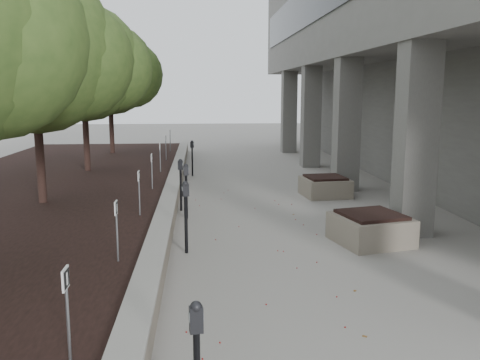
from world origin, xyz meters
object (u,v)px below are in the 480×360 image
crabapple_tree_5 (110,89)px  parking_meter_3 (181,185)px  planter_front (371,228)px  parking_meter_4 (186,191)px  parking_meter_5 (192,158)px  crabapple_tree_3 (35,86)px  crabapple_tree_4 (84,88)px  parking_meter_2 (186,217)px  planter_back (325,186)px

crabapple_tree_5 → parking_meter_3: 10.28m
planter_front → crabapple_tree_5: bearing=119.5°
crabapple_tree_5 → parking_meter_4: 11.12m
parking_meter_3 → parking_meter_5: 5.44m
crabapple_tree_3 → parking_meter_5: (3.47, 6.00, -2.47)m
crabapple_tree_3 → planter_front: 8.08m
parking_meter_3 → planter_front: parking_meter_3 is taller
crabapple_tree_3 → crabapple_tree_5: bearing=90.0°
crabapple_tree_3 → parking_meter_5: 7.36m
parking_meter_5 → planter_front: (3.65, -8.58, -0.34)m
parking_meter_5 → parking_meter_3: bearing=-71.9°
parking_meter_4 → planter_front: (3.72, -2.29, -0.36)m
parking_meter_3 → parking_meter_5: (0.22, 5.44, -0.02)m
parking_meter_5 → planter_front: bearing=-46.5°
crabapple_tree_5 → parking_meter_5: (3.47, -4.00, -2.47)m
crabapple_tree_4 → parking_meter_4: (3.41, -5.29, -2.45)m
parking_meter_3 → parking_meter_4: (0.16, -0.85, -0.00)m
crabapple_tree_3 → planter_front: size_ratio=4.12×
crabapple_tree_4 → parking_meter_3: bearing=-53.8°
parking_meter_3 → planter_front: bearing=-23.0°
parking_meter_2 → parking_meter_3: size_ratio=1.03×
parking_meter_4 → planter_back: (3.95, 2.39, -0.37)m
crabapple_tree_5 → parking_meter_3: bearing=-71.0°
crabapple_tree_3 → parking_meter_4: (3.41, -0.29, -2.45)m
crabapple_tree_3 → parking_meter_5: crabapple_tree_3 is taller
crabapple_tree_3 → crabapple_tree_4: size_ratio=1.00×
parking_meter_4 → planter_front: 4.38m
parking_meter_5 → planter_front: size_ratio=0.98×
planter_front → parking_meter_4: bearing=148.4°
crabapple_tree_4 → crabapple_tree_5: (0.00, 5.00, 0.00)m
parking_meter_2 → planter_front: bearing=-13.7°
crabapple_tree_3 → parking_meter_5: size_ratio=4.22×
parking_meter_5 → crabapple_tree_3: bearing=-99.6°
crabapple_tree_3 → planter_back: (7.36, 2.10, -2.83)m
planter_back → crabapple_tree_5: bearing=133.0°
planter_back → parking_meter_4: bearing=-148.8°
crabapple_tree_4 → parking_meter_5: 4.38m
parking_meter_4 → crabapple_tree_3: bearing=167.0°
crabapple_tree_4 → parking_meter_4: bearing=-57.2°
planter_back → parking_meter_3: bearing=-159.5°
parking_meter_2 → parking_meter_5: parking_meter_2 is taller
crabapple_tree_3 → parking_meter_3: size_ratio=4.08×
crabapple_tree_3 → parking_meter_5: bearing=59.9°
crabapple_tree_3 → planter_back: bearing=15.9°
crabapple_tree_4 → planter_front: bearing=-46.8°
parking_meter_4 → parking_meter_5: (0.06, 6.29, -0.02)m
crabapple_tree_5 → planter_back: size_ratio=4.35×
parking_meter_2 → parking_meter_5: size_ratio=1.07×
crabapple_tree_4 → parking_meter_2: size_ratio=3.94×
planter_back → crabapple_tree_4: bearing=158.5°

